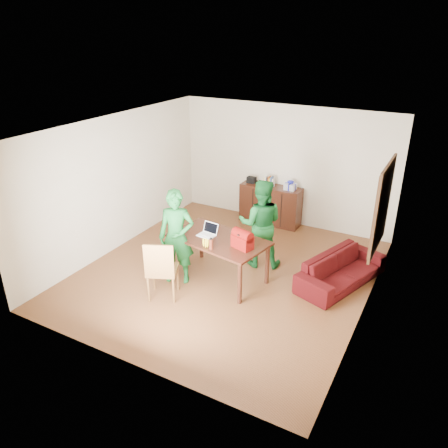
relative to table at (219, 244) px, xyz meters
The scene contains 10 objects.
room 0.71m from the table, 80.94° to the left, with size 5.20×5.70×2.90m.
table is the anchor object (origin of this frame).
chair 1.17m from the table, 118.93° to the right, with size 0.63×0.62×1.07m.
person_near 0.75m from the table, 146.38° to the right, with size 0.63×0.41×1.72m, color #166427.
person_far 0.95m from the table, 62.37° to the left, with size 0.83×0.65×1.71m, color #145C24.
laptop 0.28m from the table, behind, with size 0.33×0.25×0.21m.
bananas 0.41m from the table, 94.79° to the right, with size 0.16×0.10×0.06m, color gold, non-canonical shape.
bottle 0.46m from the table, 78.37° to the right, with size 0.07×0.07×0.20m, color #5D2415.
red_bag 0.59m from the table, 13.32° to the right, with size 0.35×0.21×0.26m, color maroon.
sofa 2.23m from the table, 24.02° to the left, with size 1.84×0.72×0.54m, color #3C0A07.
Camera 1 is at (3.32, -6.22, 4.19)m, focal length 35.00 mm.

